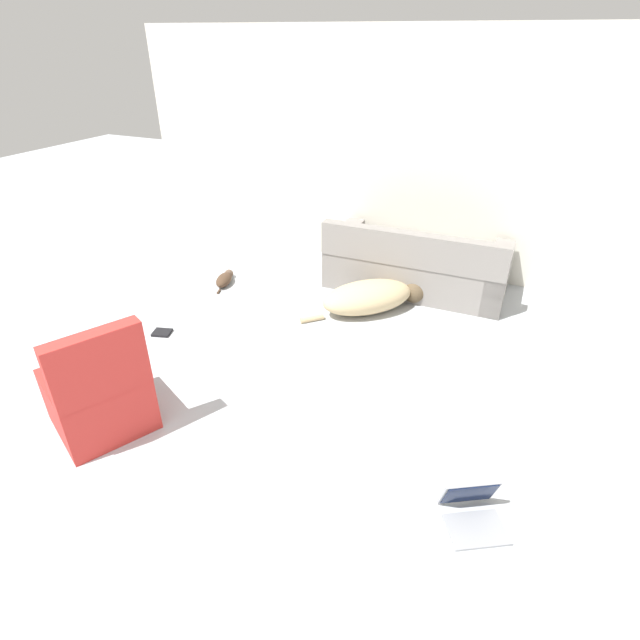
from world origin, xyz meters
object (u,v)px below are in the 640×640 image
laptop_open (472,508)px  side_chair (99,394)px  book_black (162,333)px  couch (416,267)px  cat (225,279)px  dog (372,296)px

laptop_open → side_chair: side_chair is taller
book_black → side_chair: bearing=-67.8°
couch → side_chair: side_chair is taller
laptop_open → side_chair: bearing=155.3°
book_black → side_chair: (0.48, -1.18, 0.28)m
side_chair → cat: bearing=-140.8°
couch → side_chair: size_ratio=2.16×
couch → laptop_open: (1.11, -2.84, -0.18)m
cat → side_chair: bearing=177.1°
cat → side_chair: 2.42m
couch → dog: couch is taller
couch → laptop_open: size_ratio=4.23×
couch → book_black: size_ratio=9.69×
couch → cat: 2.15m
couch → cat: size_ratio=4.03×
cat → laptop_open: 3.72m
dog → book_black: dog is taller
cat → side_chair: size_ratio=0.54×
dog → laptop_open: bearing=-103.0°
laptop_open → book_black: 3.16m
dog → side_chair: side_chair is taller
dog → couch: bearing=23.3°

